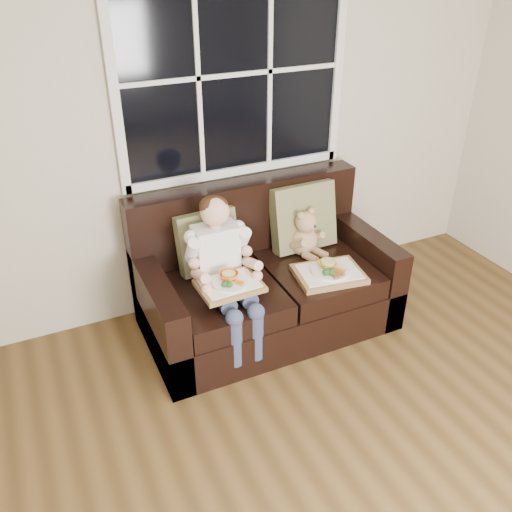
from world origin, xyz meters
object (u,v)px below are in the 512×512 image
tray_left (229,284)px  tray_right (329,273)px  loveseat (264,284)px  child (222,260)px  teddy_bear (305,236)px

tray_left → tray_right: tray_left is taller
loveseat → child: (-0.35, -0.12, 0.35)m
loveseat → tray_left: size_ratio=4.31×
tray_right → teddy_bear: bearing=98.0°
child → tray_right: 0.74m
child → tray_right: bearing=-13.9°
child → teddy_bear: bearing=13.7°
child → tray_right: size_ratio=1.89×
teddy_bear → tray_right: size_ratio=0.73×
child → teddy_bear: child is taller
teddy_bear → tray_left: teddy_bear is taller
teddy_bear → child: bearing=177.7°
loveseat → teddy_bear: (0.34, 0.05, 0.28)m
child → tray_left: bearing=-95.2°
loveseat → child: size_ratio=1.84×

